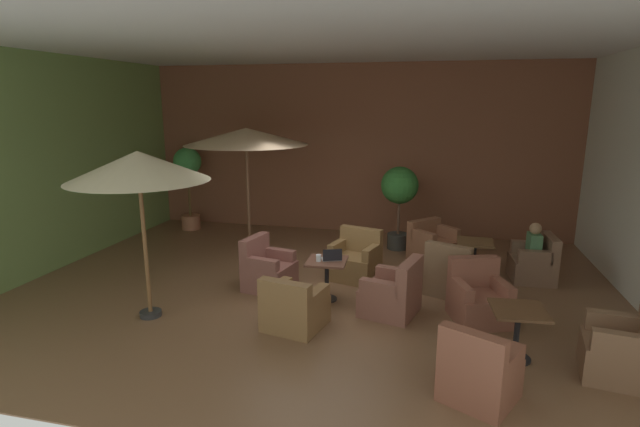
{
  "coord_description": "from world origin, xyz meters",
  "views": [
    {
      "loc": [
        1.91,
        -7.63,
        3.16
      ],
      "look_at": [
        0.0,
        0.41,
        1.25
      ],
      "focal_mm": 27.29,
      "sensor_mm": 36.0,
      "label": 1
    }
  ],
  "objects_px": {
    "cafe_table_front_left": "(327,270)",
    "armchair_front_left_north": "(294,308)",
    "patio_umbrella_center_beige": "(138,167)",
    "open_laptop": "(332,257)",
    "cafe_table_front_right": "(475,250)",
    "armchair_front_right_east": "(432,246)",
    "armchair_mid_center_south": "(622,352)",
    "potted_tree_left_corner": "(188,174)",
    "cafe_table_mid_center": "(518,322)",
    "iced_drink_cup": "(319,258)",
    "armchair_mid_center_east": "(479,373)",
    "potted_tree_mid_left": "(399,192)",
    "armchair_front_right_south": "(452,275)",
    "patron_blue_shirt": "(534,242)",
    "patio_umbrella_tall_red": "(246,137)",
    "armchair_front_left_south": "(356,261)",
    "armchair_mid_center_north": "(479,299)",
    "armchair_front_left_east": "(393,294)",
    "armchair_front_left_west": "(267,270)",
    "armchair_front_right_north": "(534,263)"
  },
  "relations": [
    {
      "from": "cafe_table_front_left",
      "to": "patio_umbrella_tall_red",
      "type": "height_order",
      "value": "patio_umbrella_tall_red"
    },
    {
      "from": "armchair_front_right_south",
      "to": "potted_tree_mid_left",
      "type": "height_order",
      "value": "potted_tree_mid_left"
    },
    {
      "from": "cafe_table_front_left",
      "to": "armchair_mid_center_north",
      "type": "height_order",
      "value": "armchair_mid_center_north"
    },
    {
      "from": "armchair_front_right_north",
      "to": "patron_blue_shirt",
      "type": "height_order",
      "value": "patron_blue_shirt"
    },
    {
      "from": "armchair_front_left_south",
      "to": "armchair_mid_center_north",
      "type": "xyz_separation_m",
      "value": [
        2.04,
        -1.27,
        -0.01
      ]
    },
    {
      "from": "cafe_table_front_right",
      "to": "armchair_mid_center_south",
      "type": "xyz_separation_m",
      "value": [
        1.43,
        -3.14,
        -0.17
      ]
    },
    {
      "from": "armchair_front_left_west",
      "to": "patio_umbrella_center_beige",
      "type": "relative_size",
      "value": 0.36
    },
    {
      "from": "armchair_mid_center_east",
      "to": "open_laptop",
      "type": "bearing_deg",
      "value": 132.25
    },
    {
      "from": "armchair_front_right_east",
      "to": "cafe_table_front_left",
      "type": "bearing_deg",
      "value": -124.38
    },
    {
      "from": "armchair_front_left_north",
      "to": "cafe_table_mid_center",
      "type": "relative_size",
      "value": 1.32
    },
    {
      "from": "armchair_front_right_east",
      "to": "armchair_mid_center_south",
      "type": "height_order",
      "value": "armchair_mid_center_south"
    },
    {
      "from": "armchair_mid_center_east",
      "to": "armchair_mid_center_south",
      "type": "relative_size",
      "value": 1.1
    },
    {
      "from": "cafe_table_front_right",
      "to": "armchair_front_right_north",
      "type": "bearing_deg",
      "value": 3.02
    },
    {
      "from": "potted_tree_left_corner",
      "to": "iced_drink_cup",
      "type": "height_order",
      "value": "potted_tree_left_corner"
    },
    {
      "from": "potted_tree_mid_left",
      "to": "patio_umbrella_tall_red",
      "type": "bearing_deg",
      "value": -164.32
    },
    {
      "from": "armchair_front_left_west",
      "to": "iced_drink_cup",
      "type": "distance_m",
      "value": 1.1
    },
    {
      "from": "armchair_front_left_north",
      "to": "patio_umbrella_tall_red",
      "type": "height_order",
      "value": "patio_umbrella_tall_red"
    },
    {
      "from": "armchair_front_left_north",
      "to": "iced_drink_cup",
      "type": "xyz_separation_m",
      "value": [
        0.11,
        1.01,
        0.43
      ]
    },
    {
      "from": "armchair_mid_center_south",
      "to": "potted_tree_left_corner",
      "type": "height_order",
      "value": "potted_tree_left_corner"
    },
    {
      "from": "cafe_table_front_left",
      "to": "armchair_mid_center_east",
      "type": "distance_m",
      "value": 3.17
    },
    {
      "from": "armchair_front_left_west",
      "to": "armchair_front_right_east",
      "type": "height_order",
      "value": "armchair_front_left_west"
    },
    {
      "from": "armchair_front_left_north",
      "to": "patio_umbrella_center_beige",
      "type": "distance_m",
      "value": 2.96
    },
    {
      "from": "armchair_front_left_north",
      "to": "cafe_table_mid_center",
      "type": "height_order",
      "value": "armchair_front_left_north"
    },
    {
      "from": "armchair_front_right_south",
      "to": "armchair_front_right_east",
      "type": "bearing_deg",
      "value": 101.51
    },
    {
      "from": "armchair_front_left_east",
      "to": "patio_umbrella_tall_red",
      "type": "bearing_deg",
      "value": 142.58
    },
    {
      "from": "iced_drink_cup",
      "to": "armchair_front_left_east",
      "type": "bearing_deg",
      "value": -9.46
    },
    {
      "from": "patio_umbrella_center_beige",
      "to": "open_laptop",
      "type": "distance_m",
      "value": 3.2
    },
    {
      "from": "armchair_mid_center_south",
      "to": "patron_blue_shirt",
      "type": "relative_size",
      "value": 1.32
    },
    {
      "from": "armchair_mid_center_south",
      "to": "armchair_mid_center_north",
      "type": "bearing_deg",
      "value": 139.63
    },
    {
      "from": "armchair_front_left_east",
      "to": "patio_umbrella_center_beige",
      "type": "bearing_deg",
      "value": -165.07
    },
    {
      "from": "cafe_table_mid_center",
      "to": "open_laptop",
      "type": "bearing_deg",
      "value": 153.61
    },
    {
      "from": "patron_blue_shirt",
      "to": "patio_umbrella_tall_red",
      "type": "bearing_deg",
      "value": 174.83
    },
    {
      "from": "armchair_mid_center_east",
      "to": "potted_tree_mid_left",
      "type": "bearing_deg",
      "value": 103.36
    },
    {
      "from": "armchair_front_right_east",
      "to": "armchair_front_left_north",
      "type": "bearing_deg",
      "value": -118.23
    },
    {
      "from": "armchair_front_left_west",
      "to": "armchair_mid_center_north",
      "type": "distance_m",
      "value": 3.46
    },
    {
      "from": "iced_drink_cup",
      "to": "open_laptop",
      "type": "xyz_separation_m",
      "value": [
        0.2,
        0.1,
        -0.0
      ]
    },
    {
      "from": "cafe_table_front_left",
      "to": "patio_umbrella_center_beige",
      "type": "distance_m",
      "value": 3.25
    },
    {
      "from": "armchair_mid_center_south",
      "to": "patron_blue_shirt",
      "type": "distance_m",
      "value": 3.25
    },
    {
      "from": "cafe_table_front_right",
      "to": "armchair_front_right_east",
      "type": "bearing_deg",
      "value": 136.23
    },
    {
      "from": "cafe_table_front_left",
      "to": "patron_blue_shirt",
      "type": "distance_m",
      "value": 3.82
    },
    {
      "from": "cafe_table_front_left",
      "to": "iced_drink_cup",
      "type": "distance_m",
      "value": 0.26
    },
    {
      "from": "patio_umbrella_tall_red",
      "to": "open_laptop",
      "type": "height_order",
      "value": "patio_umbrella_tall_red"
    },
    {
      "from": "cafe_table_front_left",
      "to": "armchair_front_left_north",
      "type": "bearing_deg",
      "value": -102.01
    },
    {
      "from": "potted_tree_left_corner",
      "to": "open_laptop",
      "type": "relative_size",
      "value": 5.52
    },
    {
      "from": "armchair_front_left_south",
      "to": "cafe_table_mid_center",
      "type": "bearing_deg",
      "value": -44.41
    },
    {
      "from": "armchair_front_right_north",
      "to": "armchair_front_right_south",
      "type": "distance_m",
      "value": 1.78
    },
    {
      "from": "armchair_front_right_south",
      "to": "cafe_table_mid_center",
      "type": "relative_size",
      "value": 1.41
    },
    {
      "from": "patio_umbrella_center_beige",
      "to": "iced_drink_cup",
      "type": "height_order",
      "value": "patio_umbrella_center_beige"
    },
    {
      "from": "armchair_mid_center_east",
      "to": "potted_tree_left_corner",
      "type": "height_order",
      "value": "potted_tree_left_corner"
    },
    {
      "from": "patio_umbrella_tall_red",
      "to": "patio_umbrella_center_beige",
      "type": "distance_m",
      "value": 3.48
    }
  ]
}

